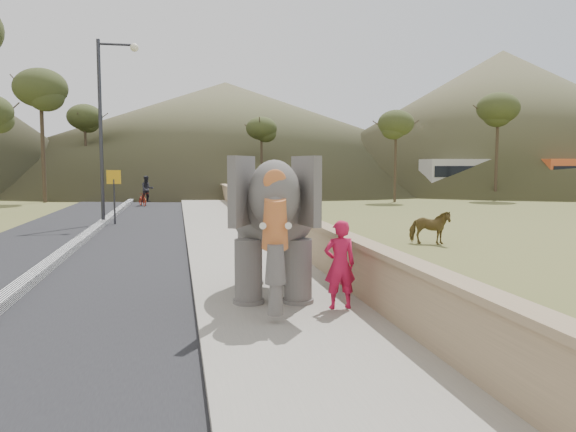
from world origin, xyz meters
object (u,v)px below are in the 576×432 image
object	(u,v)px
elephant_and_man	(273,227)
cow	(430,227)
motorcyclist	(145,194)
lamppost	(108,113)

from	to	relation	value
elephant_and_man	cow	bearing A→B (deg)	46.03
cow	motorcyclist	size ratio (longest dim) A/B	0.69
lamppost	motorcyclist	size ratio (longest dim) A/B	4.13
cow	elephant_and_man	size ratio (longest dim) A/B	0.35
lamppost	elephant_and_man	xyz separation A→B (m)	(4.71, -15.10, -3.44)
elephant_and_man	motorcyclist	world-z (taller)	elephant_and_man
elephant_and_man	motorcyclist	distance (m)	26.64
lamppost	cow	xyz separation A→B (m)	(11.10, -8.47, -4.31)
motorcyclist	lamppost	bearing A→B (deg)	-94.46
lamppost	motorcyclist	world-z (taller)	lamppost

